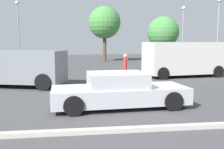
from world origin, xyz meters
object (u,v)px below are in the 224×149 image
Objects in this scene: dog at (163,88)px; light_post_far at (18,21)px; suv_dark at (18,67)px; light_post_near at (183,24)px; light_post_mid at (219,20)px; van_white at (183,58)px; sedan_foreground at (119,91)px; pedestrian at (125,66)px.

light_post_far reaches higher than dog.
dog is at bearing -6.21° from suv_dark.
suv_dark is at bearing -134.24° from light_post_near.
light_post_mid reaches higher than dog.
light_post_near reaches higher than suv_dark.
dog is 0.12× the size of van_white.
sedan_foreground is 0.76× the size of light_post_mid.
light_post_mid is 21.09m from light_post_far.
dog is 6.33m from van_white.
suv_dark is at bearing -169.15° from pedestrian.
sedan_foreground is at bearing -118.01° from light_post_near.
suv_dark is 22.57m from light_post_near.
dog is 0.39× the size of pedestrian.
dog is at bearing -128.38° from light_post_mid.
light_post_mid is at bearing 50.57° from pedestrian.
light_post_far is at bearing 177.16° from light_post_near.
light_post_mid is (9.01, 11.38, 4.02)m from dog.
sedan_foreground is 0.88× the size of van_white.
light_post_mid is 0.91× the size of light_post_far.
light_post_near is at bearing -120.70° from van_white.
light_post_mid is at bearing 46.50° from sedan_foreground.
suv_dark is 3.09× the size of pedestrian.
suv_dark is (-4.46, 4.89, 0.45)m from sedan_foreground.
van_white reaches higher than pedestrian.
light_post_mid is at bearing 44.60° from suv_dark.
light_post_near reaches higher than pedestrian.
van_white is at bearing 30.54° from suv_dark.
light_post_near is (11.11, 20.88, 3.85)m from sedan_foreground.
light_post_far is (-9.17, 16.91, 3.66)m from pedestrian.
dog is 0.12× the size of suv_dark.
dog is 0.09× the size of light_post_far.
sedan_foreground is 3.16m from dog.
light_post_far is at bearing 129.01° from pedestrian.
van_white is at bearing -112.57° from light_post_near.
light_post_far is (-19.36, 8.35, 0.36)m from light_post_mid.
light_post_near is at bearing -2.84° from light_post_far.
pedestrian is at bearing 73.44° from sedan_foreground.
light_post_far reaches higher than light_post_mid.
light_post_mid reaches higher than van_white.
light_post_near reaches higher than van_white.
sedan_foreground is at bearing 45.34° from van_white.
light_post_far is (-3.55, 16.94, 3.62)m from suv_dark.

